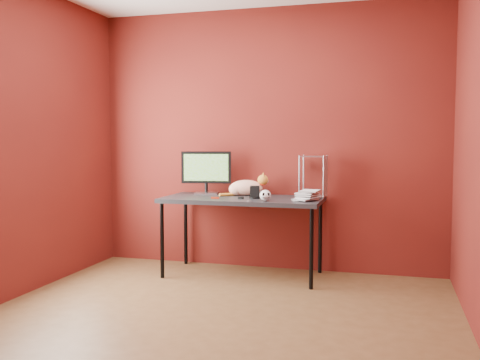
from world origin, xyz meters
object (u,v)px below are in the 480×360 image
(monitor, at_px, (206,170))
(book_stack, at_px, (300,141))
(skull_mug, at_px, (265,195))
(desk, at_px, (243,203))
(speaker, at_px, (255,193))
(cat, at_px, (247,187))

(monitor, bearing_deg, book_stack, -25.33)
(monitor, distance_m, skull_mug, 0.84)
(book_stack, bearing_deg, desk, 174.40)
(speaker, height_order, book_stack, book_stack)
(desk, distance_m, monitor, 0.55)
(cat, height_order, skull_mug, cat)
(monitor, height_order, skull_mug, monitor)
(cat, relative_size, speaker, 3.81)
(skull_mug, distance_m, book_stack, 0.59)
(cat, height_order, speaker, cat)
(book_stack, bearing_deg, skull_mug, -146.53)
(monitor, xyz_separation_m, skull_mug, (0.70, -0.42, -0.19))
(cat, distance_m, skull_mug, 0.51)
(desk, xyz_separation_m, skull_mug, (0.28, -0.24, 0.10))
(desk, relative_size, cat, 3.36)
(desk, relative_size, monitor, 3.05)
(skull_mug, height_order, speaker, speaker)
(monitor, distance_m, cat, 0.45)
(speaker, distance_m, book_stack, 0.64)
(cat, height_order, book_stack, book_stack)
(desk, height_order, speaker, speaker)
(monitor, relative_size, book_stack, 0.46)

